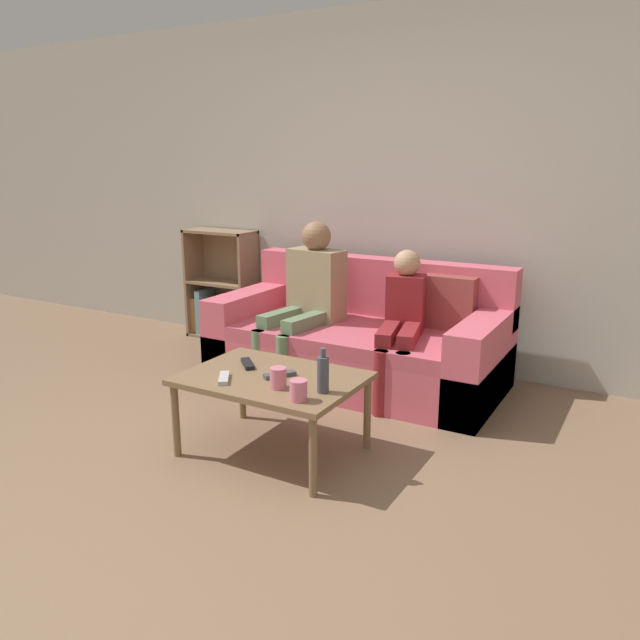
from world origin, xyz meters
name	(u,v)px	position (x,y,z in m)	size (l,w,h in m)	color
ground_plane	(206,491)	(0.00, 0.00, 0.00)	(22.00, 22.00, 0.00)	#84664C
wall_back	(403,191)	(0.00, 2.33, 1.30)	(12.00, 0.06, 2.60)	#B7B2A8
couch	(360,343)	(-0.05, 1.74, 0.27)	(1.98, 0.95, 0.83)	#DB5B70
bookshelf	(223,298)	(-1.59, 2.17, 0.35)	(0.62, 0.28, 0.94)	#8E7051
coffee_table	(272,383)	(0.05, 0.51, 0.39)	(0.91, 0.66, 0.43)	brown
person_adult	(309,290)	(-0.40, 1.65, 0.64)	(0.44, 0.69, 1.11)	#66845B
person_child	(402,317)	(0.32, 1.61, 0.54)	(0.38, 0.68, 0.96)	maroon
cup_near	(278,378)	(0.17, 0.37, 0.48)	(0.08, 0.08, 0.10)	pink
cup_far	(298,390)	(0.34, 0.28, 0.48)	(0.08, 0.08, 0.10)	pink
tv_remote_0	(224,378)	(-0.13, 0.33, 0.44)	(0.14, 0.17, 0.02)	#B7B7BC
tv_remote_1	(248,364)	(-0.16, 0.58, 0.44)	(0.16, 0.15, 0.02)	black
tv_remote_2	(280,375)	(0.09, 0.51, 0.44)	(0.14, 0.17, 0.02)	#47474C
bottle	(323,374)	(0.39, 0.43, 0.52)	(0.06, 0.06, 0.22)	#424756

